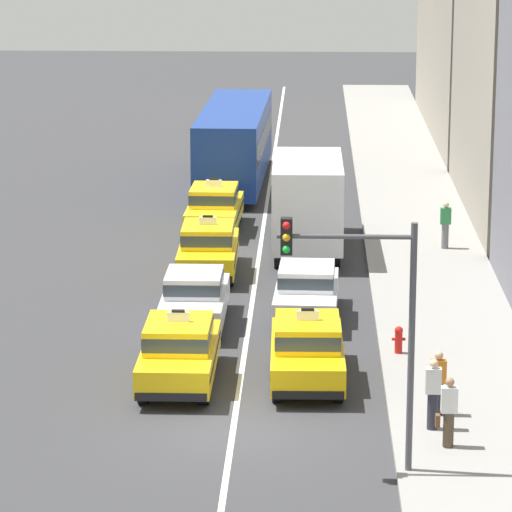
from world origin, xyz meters
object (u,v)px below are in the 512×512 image
at_px(sedan_right_second, 307,290).
at_px(pedestrian_by_storefront, 433,394).
at_px(taxi_left_third, 208,248).
at_px(taxi_left_fourth, 214,207).
at_px(pedestrian_trailing, 445,225).
at_px(bus_left_fifth, 235,141).
at_px(sedan_left_second, 194,297).
at_px(pedestrian_mid_block, 439,383).
at_px(box_truck_right_third, 307,200).
at_px(pedestrian_near_crosswalk, 448,412).
at_px(taxi_left_nearest, 179,350).
at_px(traffic_light_pole, 366,302).
at_px(fire_hydrant, 399,338).
at_px(taxi_right_nearest, 307,349).

relative_size(sedan_right_second, pedestrian_by_storefront, 2.63).
relative_size(taxi_left_third, sedan_right_second, 1.05).
bearing_deg(taxi_left_fourth, sedan_right_second, -73.12).
bearing_deg(pedestrian_trailing, bus_left_fifth, 123.43).
bearing_deg(bus_left_fifth, taxi_left_third, -90.27).
bearing_deg(sedan_left_second, pedestrian_mid_block, -50.30).
bearing_deg(sedan_left_second, pedestrian_by_storefront, -54.56).
xyz_separation_m(box_truck_right_third, pedestrian_near_crosswalk, (3.18, -18.71, -0.84)).
height_order(taxi_left_nearest, pedestrian_near_crosswalk, taxi_left_nearest).
height_order(sedan_left_second, pedestrian_mid_block, pedestrian_mid_block).
height_order(pedestrian_by_storefront, pedestrian_trailing, pedestrian_by_storefront).
distance_m(bus_left_fifth, sedan_right_second, 20.19).
xyz_separation_m(taxi_left_fourth, traffic_light_pole, (4.63, -22.98, 2.94)).
bearing_deg(pedestrian_near_crosswalk, bus_left_fifth, 101.63).
bearing_deg(fire_hydrant, sedan_left_second, 153.19).
bearing_deg(pedestrian_mid_block, taxi_right_nearest, 138.87).
xyz_separation_m(sedan_left_second, sedan_right_second, (3.16, 0.84, 0.00)).
relative_size(taxi_left_nearest, taxi_left_fourth, 0.99).
distance_m(sedan_left_second, taxi_right_nearest, 5.84).
relative_size(box_truck_right_third, traffic_light_pole, 1.25).
distance_m(box_truck_right_third, fire_hydrant, 12.24).
relative_size(taxi_right_nearest, pedestrian_trailing, 2.84).
height_order(sedan_left_second, box_truck_right_third, box_truck_right_third).
xyz_separation_m(pedestrian_near_crosswalk, traffic_light_pole, (-1.91, -1.40, 2.88)).
relative_size(sedan_left_second, pedestrian_by_storefront, 2.60).
xyz_separation_m(taxi_right_nearest, pedestrian_near_crosswalk, (3.11, -4.74, 0.07)).
xyz_separation_m(taxi_left_nearest, taxi_left_third, (-0.02, 10.91, 0.00)).
distance_m(sedan_right_second, pedestrian_by_storefront, 9.80).
height_order(taxi_left_third, taxi_left_fourth, same).
height_order(bus_left_fifth, fire_hydrant, bus_left_fifth).
height_order(taxi_left_third, box_truck_right_third, box_truck_right_third).
relative_size(taxi_left_third, pedestrian_near_crosswalk, 2.88).
distance_m(sedan_right_second, traffic_light_pole, 12.28).
relative_size(taxi_left_nearest, sedan_right_second, 1.05).
relative_size(pedestrian_near_crosswalk, pedestrian_trailing, 0.99).
bearing_deg(sedan_right_second, taxi_left_third, 122.74).
bearing_deg(taxi_left_third, taxi_left_fourth, 91.91).
bearing_deg(sedan_left_second, traffic_light_pole, -68.16).
height_order(pedestrian_mid_block, pedestrian_trailing, pedestrian_trailing).
bearing_deg(traffic_light_pole, box_truck_right_third, 93.64).
bearing_deg(pedestrian_by_storefront, pedestrian_mid_block, 77.69).
bearing_deg(pedestrian_by_storefront, pedestrian_trailing, 84.29).
bearing_deg(traffic_light_pole, sedan_right_second, 96.03).
bearing_deg(box_truck_right_third, taxi_left_nearest, -102.37).
distance_m(pedestrian_near_crosswalk, fire_hydrant, 6.83).
bearing_deg(taxi_left_nearest, taxi_left_fourth, 90.76).
bearing_deg(taxi_right_nearest, sedan_right_second, 90.46).
height_order(box_truck_right_third, traffic_light_pole, traffic_light_pole).
relative_size(taxi_left_nearest, bus_left_fifth, 0.41).
xyz_separation_m(taxi_left_fourth, pedestrian_trailing, (8.03, -2.94, 0.09)).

